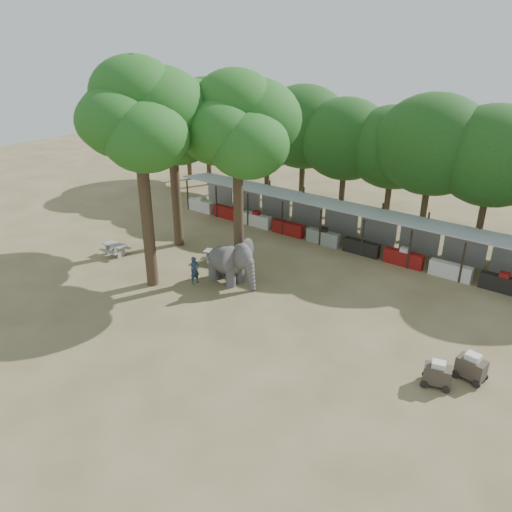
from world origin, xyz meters
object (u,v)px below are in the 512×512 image
Objects in this scene: picnic_table_near at (115,248)px; picnic_table_far at (216,255)px; cart_back at (471,367)px; yard_tree_left at (172,118)px; handler at (195,270)px; cart_front at (437,374)px; elephant at (231,262)px; yard_tree_center at (139,115)px; yard_tree_back at (237,124)px.

picnic_table_near is 6.54m from picnic_table_far.
picnic_table_far is 15.96m from cart_back.
yard_tree_left is at bearing 61.47° from picnic_table_near.
handler reaches higher than picnic_table_far.
cart_front is at bearing -13.07° from yard_tree_left.
picnic_table_far is at bearing 150.72° from elephant.
yard_tree_center is 9.73m from picnic_table_far.
picnic_table_far is at bearing 24.14° from picnic_table_near.
yard_tree_center reaches higher than handler.
cart_back is at bearing 38.29° from cart_front.
picnic_table_far is at bearing -179.68° from cart_back.
cart_back is (13.23, -0.76, -0.71)m from elephant.
elephant reaches higher than picnic_table_far.
elephant is 12.47m from cart_front.
cart_back is (19.78, -3.13, -7.61)m from yard_tree_left.
handler is at bearing -87.80° from picnic_table_far.
picnic_table_far is (-1.00, 2.86, -0.33)m from handler.
yard_tree_back is at bearing -9.46° from yard_tree_left.
yard_tree_left is 21.42m from cart_back.
picnic_table_near is (-6.77, -0.21, -0.31)m from handler.
yard_tree_center is at bearing -16.80° from picnic_table_near.
cart_back is at bearing -8.99° from yard_tree_left.
picnic_table_far is at bearing -11.75° from yard_tree_left.
yard_tree_back is 7.39m from elephant.
cart_front is at bearing -7.53° from elephant.
handler is (-1.56, -1.32, -0.50)m from elephant.
elephant is at bearing -38.50° from handler.
yard_tree_center reaches higher than picnic_table_near.
cart_front is at bearing -81.57° from handler.
picnic_table_near is 1.20× the size of cart_back.
yard_tree_left is 8.74m from picnic_table_far.
yard_tree_back reaches higher than elephant.
elephant is 13.28m from cart_back.
elephant is at bearing 36.62° from yard_tree_center.
yard_tree_center is 8.74m from handler.
handler is at bearing -2.11° from picnic_table_near.
yard_tree_left is 0.92× the size of yard_tree_center.
yard_tree_center is 7.58× the size of picnic_table_near.
elephant is (0.54, -1.37, -7.25)m from yard_tree_back.
cart_front is 0.98× the size of cart_back.
elephant is 1.93× the size of picnic_table_far.
cart_front is (15.83, 0.63, -8.66)m from yard_tree_center.
picnic_table_near is at bearing -159.55° from yard_tree_back.
picnic_table_far is (-2.56, 1.54, -0.83)m from elephant.
elephant reaches higher than cart_front.
yard_tree_left is at bearing 170.54° from yard_tree_back.
cart_back is at bearing -8.78° from yard_tree_back.
yard_tree_center reaches higher than yard_tree_back.
yard_tree_back reaches higher than cart_front.
cart_back is at bearing -1.56° from elephant.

